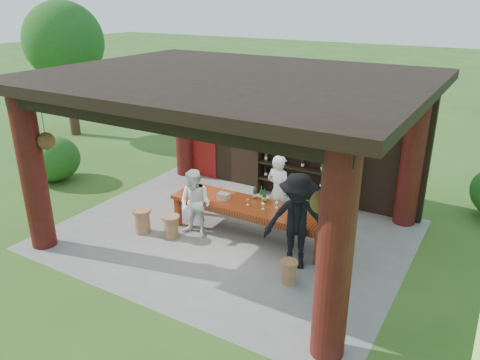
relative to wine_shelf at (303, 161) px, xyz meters
The scene contains 15 objects.
ground 2.75m from the wine_shelf, 103.86° to the right, with size 90.00×90.00×0.00m, color #2D5119.
pavilion 2.36m from the wine_shelf, 106.99° to the right, with size 7.50×6.00×3.60m.
wine_shelf is the anchor object (origin of this frame).
tasting_table 2.35m from the wine_shelf, 94.74° to the right, with size 3.62×0.97×0.75m.
stool_near_left 3.71m from the wine_shelf, 116.99° to the right, with size 0.39×0.39×0.51m.
stool_near_right 3.82m from the wine_shelf, 69.82° to the right, with size 0.33×0.33×0.44m.
stool_far_left 4.18m from the wine_shelf, 124.69° to the right, with size 0.43×0.43×0.56m.
host 1.62m from the wine_shelf, 85.42° to the right, with size 0.63×0.41×1.73m, color white.
guest_woman 3.14m from the wine_shelf, 113.22° to the right, with size 0.74×0.57×1.51m, color white.
guest_man 3.14m from the wine_shelf, 68.44° to the right, with size 1.24×0.71×1.92m, color black.
table_bottles 1.98m from the wine_shelf, 94.09° to the right, with size 0.35×0.16×0.31m.
table_glasses 2.28m from the wine_shelf, 85.28° to the right, with size 1.95×0.30×0.15m.
napkin_basket 2.51m from the wine_shelf, 109.85° to the right, with size 0.26×0.18×0.14m, color #BF6672.
shrubs 3.49m from the wine_shelf, 33.19° to the right, with size 15.82×8.77×1.36m.
trees 4.17m from the wine_shelf, 28.38° to the right, with size 22.91×10.19×4.80m.
Camera 1 is at (4.85, -7.78, 4.92)m, focal length 35.00 mm.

